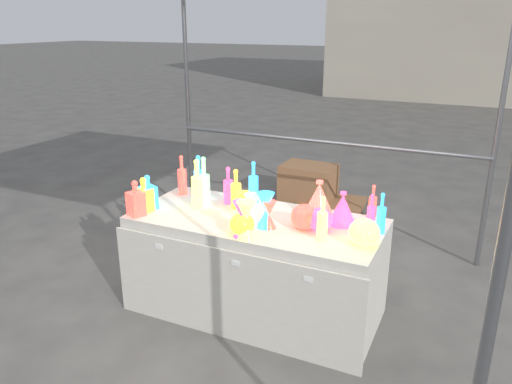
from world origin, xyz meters
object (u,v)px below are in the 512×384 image
at_px(decanter_0, 144,194).
at_px(display_table, 255,266).
at_px(cardboard_box_closed, 308,183).
at_px(hourglass_0, 269,215).
at_px(globe_0, 242,226).

bearing_deg(decanter_0, display_table, 26.80).
relative_size(display_table, cardboard_box_closed, 2.93).
height_order(hourglass_0, globe_0, hourglass_0).
bearing_deg(cardboard_box_closed, decanter_0, -95.92).
bearing_deg(display_table, decanter_0, -165.52).
bearing_deg(hourglass_0, cardboard_box_closed, 103.16).
distance_m(display_table, globe_0, 0.53).
bearing_deg(display_table, hourglass_0, -35.09).
bearing_deg(hourglass_0, display_table, 144.91).
bearing_deg(globe_0, display_table, 98.02).
height_order(cardboard_box_closed, decanter_0, decanter_0).
bearing_deg(globe_0, hourglass_0, 58.69).
distance_m(cardboard_box_closed, decanter_0, 2.77).
distance_m(display_table, hourglass_0, 0.51).
xyz_separation_m(display_table, decanter_0, (-0.81, -0.21, 0.51)).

